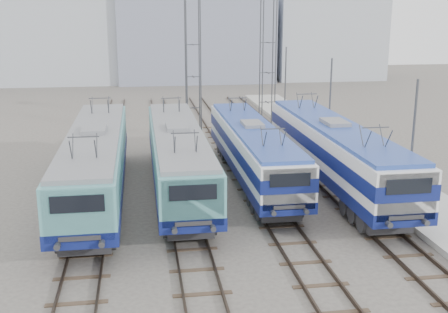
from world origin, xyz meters
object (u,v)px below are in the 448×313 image
locomotive_center_right (253,148)px  mast_mid (330,110)px  mast_rear (285,87)px  locomotive_far_right (335,149)px  mast_front (412,152)px  locomotive_far_left (95,159)px  locomotive_center_left (178,154)px  catenary_tower_west (193,56)px  catenary_tower_east (268,53)px

locomotive_center_right → mast_mid: mast_mid is taller
locomotive_center_right → mast_rear: (6.35, 16.83, 1.30)m
locomotive_far_right → mast_front: mast_front is taller
locomotive_far_left → mast_front: 16.29m
locomotive_center_left → locomotive_center_right: locomotive_center_left is taller
locomotive_far_left → mast_rear: bearing=50.6°
locomotive_center_left → catenary_tower_west: catenary_tower_west is taller
catenary_tower_east → mast_mid: size_ratio=1.71×
locomotive_center_left → locomotive_far_right: size_ratio=0.97×
catenary_tower_west → mast_mid: bearing=-42.9°
catenary_tower_west → locomotive_center_left: bearing=-99.2°
locomotive_far_left → locomotive_center_left: size_ratio=1.04×
locomotive_center_left → locomotive_center_right: 4.64m
locomotive_center_right → catenary_tower_west: bearing=99.9°
locomotive_center_left → catenary_tower_west: size_ratio=1.51×
mast_rear → catenary_tower_west: bearing=-155.1°
locomotive_center_right → mast_front: bearing=-48.5°
locomotive_center_left → mast_mid: (10.85, 5.97, 1.25)m
locomotive_center_left → catenary_tower_east: 18.73m
locomotive_far_left → locomotive_far_right: bearing=1.0°
locomotive_far_right → locomotive_center_right: bearing=160.3°
catenary_tower_east → mast_rear: size_ratio=1.71×
locomotive_far_left → catenary_tower_west: bearing=65.3°
locomotive_far_right → mast_rear: (1.85, 18.44, 1.13)m
locomotive_center_right → locomotive_far_right: size_ratio=0.92×
catenary_tower_west → locomotive_far_right: bearing=-64.9°
locomotive_center_left → mast_rear: 21.03m
locomotive_center_right → mast_rear: bearing=69.3°
locomotive_center_left → catenary_tower_east: bearing=61.3°
locomotive_center_right → mast_front: mast_front is taller
locomotive_center_left → locomotive_center_right: (4.50, 1.13, -0.05)m
locomotive_far_right → catenary_tower_east: (-0.25, 16.44, 4.28)m
locomotive_center_right → mast_front: size_ratio=2.46×
locomotive_center_left → locomotive_far_right: bearing=-3.0°
catenary_tower_west → mast_front: (8.60, -20.00, -3.14)m
mast_front → mast_mid: bearing=90.0°
catenary_tower_east → mast_mid: bearing=-78.1°
locomotive_far_left → mast_rear: mast_rear is taller
catenary_tower_east → mast_front: 22.32m
locomotive_center_left → catenary_tower_west: bearing=80.8°
mast_front → mast_mid: size_ratio=1.00×
mast_rear → locomotive_center_right: bearing=-110.7°
locomotive_far_left → locomotive_center_left: (4.50, 0.70, -0.08)m
catenary_tower_west → mast_mid: catenary_tower_west is taller
locomotive_far_right → mast_mid: mast_mid is taller
locomotive_center_left → mast_mid: mast_mid is taller
catenary_tower_west → mast_rear: catenary_tower_west is taller
locomotive_center_left → mast_rear: mast_rear is taller
catenary_tower_east → mast_front: (2.10, -22.00, -3.14)m
mast_mid → locomotive_far_left: bearing=-156.5°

